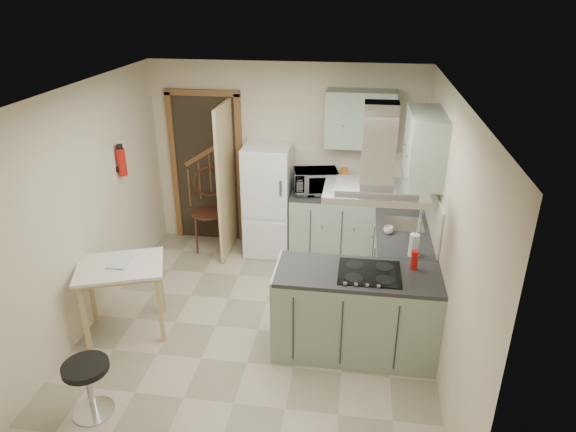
% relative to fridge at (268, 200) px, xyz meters
% --- Properties ---
extents(floor, '(4.20, 4.20, 0.00)m').
position_rel_fridge_xyz_m(floor, '(0.20, -1.80, -0.75)').
color(floor, '#B6A68E').
rests_on(floor, ground).
extents(ceiling, '(4.20, 4.20, 0.00)m').
position_rel_fridge_xyz_m(ceiling, '(0.20, -1.80, 1.75)').
color(ceiling, silver).
rests_on(ceiling, back_wall).
extents(back_wall, '(3.60, 0.00, 3.60)m').
position_rel_fridge_xyz_m(back_wall, '(0.20, 0.30, 0.50)').
color(back_wall, beige).
rests_on(back_wall, floor).
extents(left_wall, '(0.00, 4.20, 4.20)m').
position_rel_fridge_xyz_m(left_wall, '(-1.60, -1.80, 0.50)').
color(left_wall, beige).
rests_on(left_wall, floor).
extents(right_wall, '(0.00, 4.20, 4.20)m').
position_rel_fridge_xyz_m(right_wall, '(2.00, -1.80, 0.50)').
color(right_wall, beige).
rests_on(right_wall, floor).
extents(doorway, '(1.10, 0.12, 2.10)m').
position_rel_fridge_xyz_m(doorway, '(-0.90, 0.27, 0.30)').
color(doorway, brown).
rests_on(doorway, floor).
extents(fridge, '(0.60, 0.60, 1.50)m').
position_rel_fridge_xyz_m(fridge, '(0.00, 0.00, 0.00)').
color(fridge, white).
rests_on(fridge, floor).
extents(counter_back, '(1.08, 0.60, 0.90)m').
position_rel_fridge_xyz_m(counter_back, '(0.86, 0.00, -0.30)').
color(counter_back, '#9EB2A0').
rests_on(counter_back, floor).
extents(counter_right, '(0.60, 1.95, 0.90)m').
position_rel_fridge_xyz_m(counter_right, '(1.70, -0.68, -0.30)').
color(counter_right, '#9EB2A0').
rests_on(counter_right, floor).
extents(splashback, '(1.68, 0.02, 0.50)m').
position_rel_fridge_xyz_m(splashback, '(1.16, 0.29, 0.40)').
color(splashback, beige).
rests_on(splashback, counter_back).
extents(wall_cabinet_back, '(0.85, 0.35, 0.70)m').
position_rel_fridge_xyz_m(wall_cabinet_back, '(1.15, 0.12, 1.10)').
color(wall_cabinet_back, '#9EB2A0').
rests_on(wall_cabinet_back, back_wall).
extents(wall_cabinet_right, '(0.35, 0.90, 0.70)m').
position_rel_fridge_xyz_m(wall_cabinet_right, '(1.82, -0.95, 1.10)').
color(wall_cabinet_right, '#9EB2A0').
rests_on(wall_cabinet_right, right_wall).
extents(peninsula, '(1.55, 0.65, 0.90)m').
position_rel_fridge_xyz_m(peninsula, '(1.22, -1.98, -0.30)').
color(peninsula, '#9EB2A0').
rests_on(peninsula, floor).
extents(hob, '(0.58, 0.50, 0.01)m').
position_rel_fridge_xyz_m(hob, '(1.32, -1.98, 0.16)').
color(hob, black).
rests_on(hob, peninsula).
extents(extractor_hood, '(0.90, 0.55, 0.10)m').
position_rel_fridge_xyz_m(extractor_hood, '(1.32, -1.98, 0.97)').
color(extractor_hood, silver).
rests_on(extractor_hood, ceiling).
extents(sink, '(0.45, 0.40, 0.01)m').
position_rel_fridge_xyz_m(sink, '(1.70, -0.85, 0.16)').
color(sink, silver).
rests_on(sink, counter_right).
extents(fire_extinguisher, '(0.10, 0.10, 0.32)m').
position_rel_fridge_xyz_m(fire_extinguisher, '(-1.54, -0.90, 0.75)').
color(fire_extinguisher, '#B2140F').
rests_on(fire_extinguisher, left_wall).
extents(drop_leaf_table, '(1.01, 0.89, 0.79)m').
position_rel_fridge_xyz_m(drop_leaf_table, '(-1.16, -2.00, -0.35)').
color(drop_leaf_table, '#DEB488').
rests_on(drop_leaf_table, floor).
extents(bentwood_chair, '(0.58, 0.58, 1.02)m').
position_rel_fridge_xyz_m(bentwood_chair, '(-0.84, -0.01, -0.24)').
color(bentwood_chair, '#50361A').
rests_on(bentwood_chair, floor).
extents(stool, '(0.50, 0.50, 0.52)m').
position_rel_fridge_xyz_m(stool, '(-0.97, -3.14, -0.49)').
color(stool, black).
rests_on(stool, floor).
extents(microwave, '(0.61, 0.47, 0.30)m').
position_rel_fridge_xyz_m(microwave, '(0.63, -0.02, 0.30)').
color(microwave, black).
rests_on(microwave, counter_back).
extents(kettle, '(0.18, 0.18, 0.22)m').
position_rel_fridge_xyz_m(kettle, '(1.26, 0.02, 0.26)').
color(kettle, silver).
rests_on(kettle, counter_back).
extents(cereal_box, '(0.09, 0.19, 0.27)m').
position_rel_fridge_xyz_m(cereal_box, '(0.98, 0.18, 0.28)').
color(cereal_box, orange).
rests_on(cereal_box, counter_back).
extents(soap_bottle, '(0.10, 0.11, 0.20)m').
position_rel_fridge_xyz_m(soap_bottle, '(1.78, -0.35, 0.25)').
color(soap_bottle, silver).
rests_on(soap_bottle, counter_right).
extents(paper_towel, '(0.11, 0.11, 0.24)m').
position_rel_fridge_xyz_m(paper_towel, '(1.75, -1.57, 0.27)').
color(paper_towel, silver).
rests_on(paper_towel, counter_right).
extents(cup, '(0.13, 0.13, 0.08)m').
position_rel_fridge_xyz_m(cup, '(1.53, -1.10, 0.19)').
color(cup, white).
rests_on(cup, counter_right).
extents(red_bottle, '(0.09, 0.09, 0.19)m').
position_rel_fridge_xyz_m(red_bottle, '(1.74, -1.83, 0.24)').
color(red_bottle, red).
rests_on(red_bottle, peninsula).
extents(book, '(0.20, 0.27, 0.11)m').
position_rel_fridge_xyz_m(book, '(-1.26, -1.97, 0.10)').
color(book, brown).
rests_on(book, drop_leaf_table).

